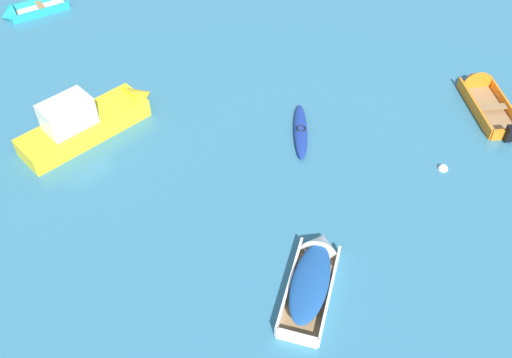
{
  "coord_description": "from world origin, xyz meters",
  "views": [
    {
      "loc": [
        4.01,
        9.81,
        16.94
      ],
      "look_at": [
        0.0,
        25.35,
        0.15
      ],
      "focal_mm": 39.18,
      "sensor_mm": 36.0,
      "label": 1
    }
  ],
  "objects": [
    {
      "name": "rowboat_orange_distant_center",
      "position": [
        9.16,
        33.64,
        0.25
      ],
      "size": [
        3.08,
        4.91,
        1.47
      ],
      "color": "#99754C",
      "rests_on": "ground_plane"
    },
    {
      "name": "mooring_buoy_far_field",
      "position": [
        7.55,
        28.07,
        0.0
      ],
      "size": [
        0.43,
        0.43,
        0.43
      ],
      "primitive_type": "sphere",
      "color": "silver",
      "rests_on": "ground_plane"
    },
    {
      "name": "motor_launch_yellow_near_left",
      "position": [
        -7.98,
        26.63,
        0.71
      ],
      "size": [
        4.91,
        6.5,
        2.48
      ],
      "color": "yellow",
      "rests_on": "ground_plane"
    },
    {
      "name": "kayak_deep_blue_far_left",
      "position": [
        1.21,
        28.76,
        0.17
      ],
      "size": [
        1.42,
        3.76,
        0.35
      ],
      "color": "navy",
      "rests_on": "ground_plane"
    },
    {
      "name": "rowboat_turquoise_far_right",
      "position": [
        -16.53,
        34.83,
        0.21
      ],
      "size": [
        3.59,
        3.69,
        1.29
      ],
      "color": "beige",
      "rests_on": "ground_plane"
    },
    {
      "name": "rowboat_white_back_row_right",
      "position": [
        3.17,
        21.29,
        0.39
      ],
      "size": [
        1.62,
        4.51,
        1.37
      ],
      "color": "#99754C",
      "rests_on": "ground_plane"
    }
  ]
}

